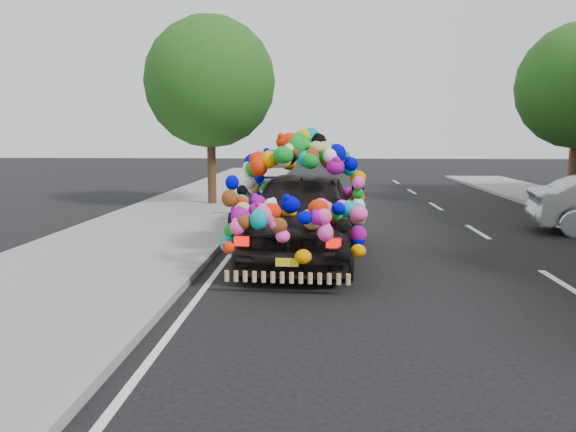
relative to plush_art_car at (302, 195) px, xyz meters
name	(u,v)px	position (x,y,z in m)	size (l,w,h in m)	color
ground	(335,283)	(0.58, -1.82, -1.21)	(100.00, 100.00, 0.00)	black
sidewalk	(72,275)	(-3.72, -1.82, -1.15)	(4.00, 60.00, 0.12)	gray
kerb	(189,277)	(-1.77, -1.82, -1.15)	(0.15, 60.00, 0.13)	gray
lane_markings	(566,286)	(4.18, -1.82, -1.20)	(6.00, 50.00, 0.01)	silver
tree_near_sidewalk	(210,82)	(-3.22, 7.68, 2.81)	(4.20, 4.20, 6.13)	#332114
plush_art_car	(302,195)	(0.00, 0.00, 0.00)	(2.64, 5.29, 2.34)	black
navy_sedan	(271,207)	(-0.84, 2.68, -0.58)	(1.77, 4.37, 1.27)	black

